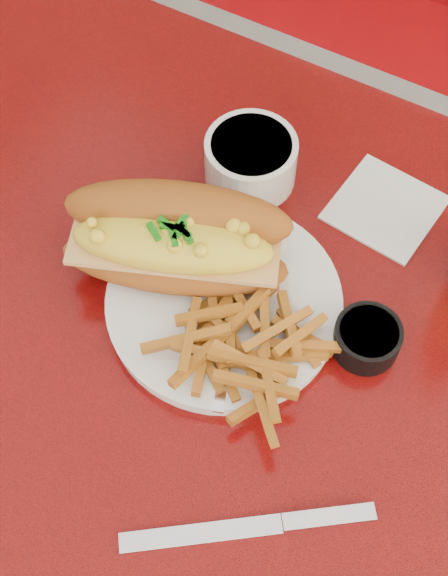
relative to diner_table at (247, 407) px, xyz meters
The scene contains 12 objects.
ground 0.61m from the diner_table, ahead, with size 8.00×8.00×0.00m, color beige.
diner_table is the anchor object (origin of this frame).
booth_bench_far 0.87m from the diner_table, 90.00° to the left, with size 1.20×0.51×0.90m.
dinner_plate 0.18m from the diner_table, 149.69° to the left, with size 0.24×0.24×0.02m.
mac_hoagie 0.25m from the diner_table, 159.04° to the left, with size 0.26×0.19×0.10m.
fries_pile 0.20m from the diner_table, 98.10° to the right, with size 0.12×0.11×0.04m, color #C17420, non-canonical shape.
fork 0.18m from the diner_table, 160.45° to the right, with size 0.07×0.15×0.00m.
gravy_ramekin 0.29m from the diner_table, 118.52° to the left, with size 0.12×0.12×0.06m.
sauce_cup_left 0.27m from the diner_table, 165.84° to the left, with size 0.09×0.09×0.03m.
sauce_cup_right 0.21m from the diner_table, 30.00° to the left, with size 0.07×0.07×0.03m.
knife 0.24m from the diner_table, 56.17° to the right, with size 0.20×0.15×0.01m.
paper_napkin 0.28m from the diner_table, 77.60° to the left, with size 0.11×0.11×0.00m, color white.
Camera 1 is at (0.15, -0.32, 1.50)m, focal length 50.00 mm.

